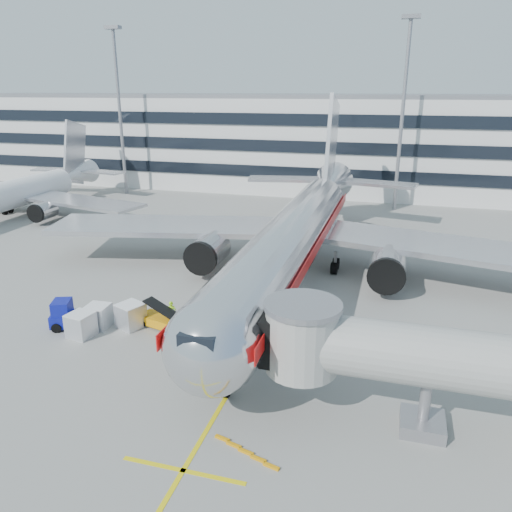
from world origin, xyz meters
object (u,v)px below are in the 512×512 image
(baggage_tug, at_px, (69,316))
(cargo_container_right, at_px, (98,316))
(ramp_worker, at_px, (172,313))
(main_jet, at_px, (298,232))
(belt_loader, at_px, (164,321))
(cargo_container_front, at_px, (131,315))
(cargo_container_left, at_px, (81,325))

(baggage_tug, distance_m, cargo_container_right, 2.10)
(cargo_container_right, bearing_deg, ramp_worker, 19.87)
(main_jet, relative_size, belt_loader, 11.93)
(cargo_container_right, bearing_deg, baggage_tug, -162.37)
(cargo_container_right, relative_size, cargo_container_front, 0.77)
(main_jet, xyz_separation_m, cargo_container_left, (-12.13, -15.66, -3.37))
(main_jet, distance_m, cargo_container_right, 18.66)
(baggage_tug, height_order, ramp_worker, baggage_tug)
(cargo_container_left, relative_size, cargo_container_front, 0.83)
(cargo_container_left, bearing_deg, belt_loader, 28.50)
(belt_loader, bearing_deg, baggage_tug, -164.94)
(cargo_container_left, xyz_separation_m, ramp_worker, (5.32, 3.36, 0.05))
(main_jet, distance_m, baggage_tug, 20.43)
(cargo_container_front, height_order, ramp_worker, ramp_worker)
(main_jet, distance_m, cargo_container_left, 20.09)
(belt_loader, height_order, baggage_tug, baggage_tug)
(belt_loader, xyz_separation_m, cargo_container_right, (-4.64, -1.15, 0.29))
(main_jet, height_order, cargo_container_left, main_jet)
(ramp_worker, bearing_deg, baggage_tug, -177.08)
(baggage_tug, height_order, cargo_container_front, baggage_tug)
(baggage_tug, height_order, cargo_container_left, baggage_tug)
(baggage_tug, height_order, cargo_container_right, baggage_tug)
(belt_loader, bearing_deg, cargo_container_right, -166.07)
(main_jet, bearing_deg, ramp_worker, -118.98)
(belt_loader, bearing_deg, ramp_worker, 64.04)
(cargo_container_front, bearing_deg, cargo_container_left, -139.64)
(main_jet, bearing_deg, belt_loader, -118.83)
(cargo_container_right, xyz_separation_m, ramp_worker, (4.95, 1.79, 0.06))
(cargo_container_right, relative_size, ramp_worker, 0.93)
(belt_loader, height_order, ramp_worker, belt_loader)
(baggage_tug, bearing_deg, ramp_worker, 19.23)
(belt_loader, relative_size, cargo_container_left, 2.33)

